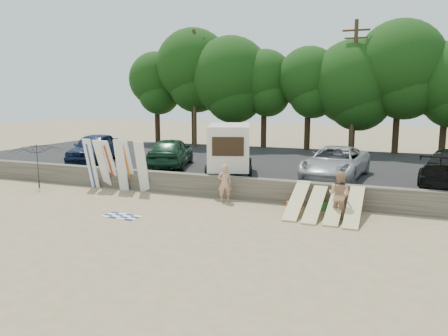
{
  "coord_description": "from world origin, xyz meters",
  "views": [
    {
      "loc": [
        4.87,
        -15.34,
        4.59
      ],
      "look_at": [
        -2.37,
        3.0,
        1.38
      ],
      "focal_mm": 35.0,
      "sensor_mm": 36.0,
      "label": 1
    }
  ],
  "objects_px": {
    "car_0": "(95,148)",
    "cooler": "(321,206)",
    "beachgoer_b": "(339,195)",
    "beach_umbrella": "(38,165)",
    "beachgoer_a": "(225,183)",
    "box_trailer": "(230,146)",
    "car_2": "(335,162)",
    "car_1": "(171,152)"
  },
  "relations": [
    {
      "from": "beachgoer_a",
      "to": "beach_umbrella",
      "type": "xyz_separation_m",
      "value": [
        -9.95,
        -0.65,
        0.31
      ]
    },
    {
      "from": "cooler",
      "to": "beach_umbrella",
      "type": "xyz_separation_m",
      "value": [
        -14.18,
        -0.77,
        1.0
      ]
    },
    {
      "from": "car_0",
      "to": "beach_umbrella",
      "type": "xyz_separation_m",
      "value": [
        0.09,
        -4.64,
        -0.4
      ]
    },
    {
      "from": "car_0",
      "to": "beachgoer_b",
      "type": "height_order",
      "value": "car_0"
    },
    {
      "from": "beach_umbrella",
      "to": "beachgoer_b",
      "type": "bearing_deg",
      "value": -0.68
    },
    {
      "from": "car_1",
      "to": "beachgoer_b",
      "type": "distance_m",
      "value": 11.0
    },
    {
      "from": "box_trailer",
      "to": "car_2",
      "type": "height_order",
      "value": "box_trailer"
    },
    {
      "from": "car_1",
      "to": "beachgoer_b",
      "type": "relative_size",
      "value": 2.66
    },
    {
      "from": "beachgoer_a",
      "to": "cooler",
      "type": "relative_size",
      "value": 4.42
    },
    {
      "from": "car_0",
      "to": "car_2",
      "type": "relative_size",
      "value": 0.92
    },
    {
      "from": "beachgoer_a",
      "to": "beach_umbrella",
      "type": "bearing_deg",
      "value": -21.7
    },
    {
      "from": "car_1",
      "to": "beachgoer_a",
      "type": "bearing_deg",
      "value": 123.57
    },
    {
      "from": "beachgoer_a",
      "to": "car_1",
      "type": "bearing_deg",
      "value": -65.2
    },
    {
      "from": "car_0",
      "to": "cooler",
      "type": "relative_size",
      "value": 13.29
    },
    {
      "from": "beach_umbrella",
      "to": "cooler",
      "type": "bearing_deg",
      "value": 3.13
    },
    {
      "from": "car_0",
      "to": "beachgoer_b",
      "type": "xyz_separation_m",
      "value": [
        15.06,
        -4.82,
        -0.65
      ]
    },
    {
      "from": "beach_umbrella",
      "to": "car_1",
      "type": "bearing_deg",
      "value": 42.35
    },
    {
      "from": "car_1",
      "to": "cooler",
      "type": "relative_size",
      "value": 12.79
    },
    {
      "from": "car_2",
      "to": "beachgoer_a",
      "type": "xyz_separation_m",
      "value": [
        -4.24,
        -3.87,
        -0.62
      ]
    },
    {
      "from": "car_0",
      "to": "car_1",
      "type": "distance_m",
      "value": 5.21
    },
    {
      "from": "box_trailer",
      "to": "beach_umbrella",
      "type": "xyz_separation_m",
      "value": [
        -9.01,
        -3.72,
        -0.95
      ]
    },
    {
      "from": "beachgoer_a",
      "to": "car_0",
      "type": "bearing_deg",
      "value": -47.14
    },
    {
      "from": "beachgoer_a",
      "to": "car_2",
      "type": "bearing_deg",
      "value": -163.09
    },
    {
      "from": "beachgoer_a",
      "to": "beach_umbrella",
      "type": "relative_size",
      "value": 0.65
    },
    {
      "from": "box_trailer",
      "to": "car_0",
      "type": "height_order",
      "value": "box_trailer"
    },
    {
      "from": "car_2",
      "to": "cooler",
      "type": "xyz_separation_m",
      "value": [
        -0.02,
        -3.75,
        -1.3
      ]
    },
    {
      "from": "box_trailer",
      "to": "car_1",
      "type": "distance_m",
      "value": 4.05
    },
    {
      "from": "box_trailer",
      "to": "cooler",
      "type": "height_order",
      "value": "box_trailer"
    },
    {
      "from": "box_trailer",
      "to": "car_1",
      "type": "xyz_separation_m",
      "value": [
        -3.89,
        0.95,
        -0.58
      ]
    },
    {
      "from": "beachgoer_a",
      "to": "beachgoer_b",
      "type": "bearing_deg",
      "value": 145.19
    },
    {
      "from": "box_trailer",
      "to": "car_2",
      "type": "bearing_deg",
      "value": -9.88
    },
    {
      "from": "car_0",
      "to": "beach_umbrella",
      "type": "distance_m",
      "value": 4.66
    },
    {
      "from": "cooler",
      "to": "beach_umbrella",
      "type": "relative_size",
      "value": 0.15
    },
    {
      "from": "beachgoer_b",
      "to": "beach_umbrella",
      "type": "xyz_separation_m",
      "value": [
        -14.97,
        0.18,
        0.24
      ]
    },
    {
      "from": "beachgoer_a",
      "to": "box_trailer",
      "type": "bearing_deg",
      "value": -98.43
    },
    {
      "from": "box_trailer",
      "to": "car_1",
      "type": "bearing_deg",
      "value": 147.6
    },
    {
      "from": "beachgoer_a",
      "to": "cooler",
      "type": "bearing_deg",
      "value": 156.22
    },
    {
      "from": "box_trailer",
      "to": "beachgoer_b",
      "type": "bearing_deg",
      "value": -51.84
    },
    {
      "from": "box_trailer",
      "to": "car_0",
      "type": "relative_size",
      "value": 0.86
    },
    {
      "from": "beachgoer_a",
      "to": "cooler",
      "type": "distance_m",
      "value": 4.28
    },
    {
      "from": "car_0",
      "to": "beachgoer_a",
      "type": "height_order",
      "value": "car_0"
    },
    {
      "from": "car_1",
      "to": "beach_umbrella",
      "type": "bearing_deg",
      "value": 25.68
    }
  ]
}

